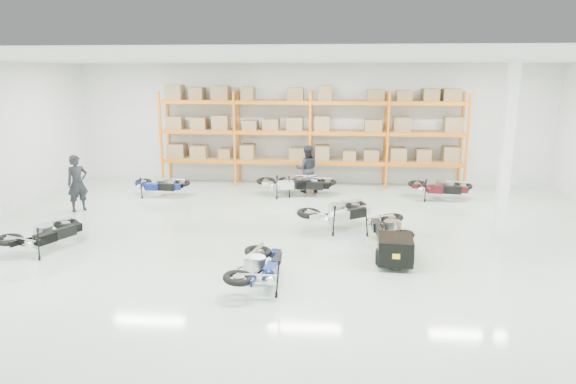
# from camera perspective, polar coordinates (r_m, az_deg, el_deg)

# --- Properties ---
(room) EXTENTS (18.00, 18.00, 18.00)m
(room) POSITION_cam_1_polar(r_m,az_deg,el_deg) (12.84, 1.06, 4.46)
(room) COLOR #A9BDAD
(room) RESTS_ON ground
(pallet_rack) EXTENTS (11.28, 0.98, 3.62)m
(pallet_rack) POSITION_cam_1_polar(r_m,az_deg,el_deg) (19.23, 2.54, 7.41)
(pallet_rack) COLOR orange
(pallet_rack) RESTS_ON ground
(structural_column) EXTENTS (0.25, 0.25, 4.50)m
(structural_column) POSITION_cam_1_polar(r_m,az_deg,el_deg) (13.96, 23.10, 4.11)
(structural_column) COLOR white
(structural_column) RESTS_ON ground
(moto_blue_centre) EXTENTS (1.05, 1.84, 1.14)m
(moto_blue_centre) POSITION_cam_1_polar(r_m,az_deg,el_deg) (10.35, -3.21, -7.59)
(moto_blue_centre) COLOR #071348
(moto_blue_centre) RESTS_ON ground
(moto_silver_left) EXTENTS (2.12, 1.93, 1.25)m
(moto_silver_left) POSITION_cam_1_polar(r_m,az_deg,el_deg) (14.08, 5.60, -1.72)
(moto_silver_left) COLOR silver
(moto_silver_left) RESTS_ON ground
(moto_black_far_left) EXTENTS (1.57, 2.00, 1.16)m
(moto_black_far_left) POSITION_cam_1_polar(r_m,az_deg,el_deg) (13.60, -25.46, -3.72)
(moto_black_far_left) COLOR black
(moto_black_far_left) RESTS_ON ground
(moto_touring_right) EXTENTS (0.96, 1.79, 1.13)m
(moto_touring_right) POSITION_cam_1_polar(r_m,az_deg,el_deg) (13.09, 11.08, -3.32)
(moto_touring_right) COLOR black
(moto_touring_right) RESTS_ON ground
(trailer) EXTENTS (0.84, 1.59, 0.66)m
(trailer) POSITION_cam_1_polar(r_m,az_deg,el_deg) (11.62, 11.80, -6.26)
(trailer) COLOR black
(trailer) RESTS_ON ground
(moto_back_a) EXTENTS (1.76, 0.97, 1.10)m
(moto_back_a) POSITION_cam_1_polar(r_m,az_deg,el_deg) (18.19, -14.05, 1.15)
(moto_back_a) COLOR navy
(moto_back_a) RESTS_ON ground
(moto_back_b) EXTENTS (2.12, 1.45, 1.25)m
(moto_back_b) POSITION_cam_1_polar(r_m,az_deg,el_deg) (17.76, 0.19, 1.49)
(moto_back_b) COLOR silver
(moto_back_b) RESTS_ON ground
(moto_back_c) EXTENTS (1.85, 1.04, 1.15)m
(moto_back_c) POSITION_cam_1_polar(r_m,az_deg,el_deg) (17.79, 2.00, 1.35)
(moto_back_c) COLOR black
(moto_back_c) RESTS_ON ground
(moto_back_d) EXTENTS (1.90, 1.10, 1.17)m
(moto_back_d) POSITION_cam_1_polar(r_m,az_deg,el_deg) (17.90, 16.59, 0.90)
(moto_back_d) COLOR #430D14
(moto_back_d) RESTS_ON ground
(person_left) EXTENTS (0.74, 0.75, 1.74)m
(person_left) POSITION_cam_1_polar(r_m,az_deg,el_deg) (16.99, -22.35, 0.91)
(person_left) COLOR black
(person_left) RESTS_ON ground
(person_back) EXTENTS (0.90, 0.75, 1.68)m
(person_back) POSITION_cam_1_polar(r_m,az_deg,el_deg) (18.25, 2.11, 2.60)
(person_back) COLOR black
(person_back) RESTS_ON ground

